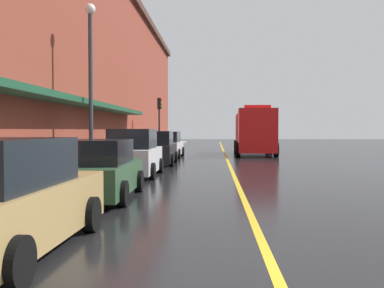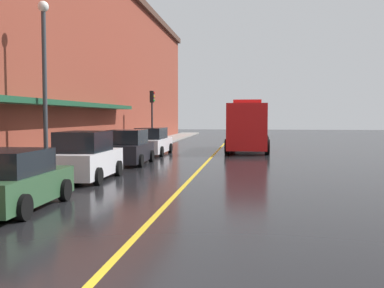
{
  "view_description": "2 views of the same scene",
  "coord_description": "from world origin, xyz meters",
  "px_view_note": "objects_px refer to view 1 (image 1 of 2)",
  "views": [
    {
      "loc": [
        -0.79,
        -5.59,
        1.86
      ],
      "look_at": [
        -1.97,
        17.17,
        1.11
      ],
      "focal_mm": 40.72,
      "sensor_mm": 36.0,
      "label": 1
    },
    {
      "loc": [
        2.32,
        -5.38,
        2.48
      ],
      "look_at": [
        -0.83,
        19.38,
        0.96
      ],
      "focal_mm": 42.9,
      "sensor_mm": 36.0,
      "label": 2
    }
  ],
  "objects_px": {
    "parked_car_1": "(97,171)",
    "street_lamp_left": "(91,69)",
    "parked_car_3": "(157,149)",
    "traffic_light_near": "(159,114)",
    "fire_truck": "(254,132)",
    "parked_car_0": "(1,200)",
    "parked_car_2": "(134,154)",
    "parking_meter_0": "(35,161)",
    "parked_car_4": "(167,145)"
  },
  "relations": [
    {
      "from": "parked_car_1",
      "to": "street_lamp_left",
      "type": "xyz_separation_m",
      "value": [
        -1.98,
        6.38,
        3.65
      ]
    },
    {
      "from": "parked_car_3",
      "to": "traffic_light_near",
      "type": "distance_m",
      "value": 12.52
    },
    {
      "from": "parked_car_1",
      "to": "fire_truck",
      "type": "relative_size",
      "value": 0.48
    },
    {
      "from": "parked_car_0",
      "to": "parked_car_2",
      "type": "height_order",
      "value": "parked_car_2"
    },
    {
      "from": "parking_meter_0",
      "to": "traffic_light_near",
      "type": "height_order",
      "value": "traffic_light_near"
    },
    {
      "from": "parked_car_4",
      "to": "street_lamp_left",
      "type": "height_order",
      "value": "street_lamp_left"
    },
    {
      "from": "parked_car_1",
      "to": "fire_truck",
      "type": "xyz_separation_m",
      "value": [
        6.16,
        21.42,
        0.94
      ]
    },
    {
      "from": "parked_car_2",
      "to": "fire_truck",
      "type": "distance_m",
      "value": 16.93
    },
    {
      "from": "parked_car_2",
      "to": "fire_truck",
      "type": "relative_size",
      "value": 0.48
    },
    {
      "from": "parked_car_1",
      "to": "traffic_light_near",
      "type": "relative_size",
      "value": 0.98
    },
    {
      "from": "parked_car_4",
      "to": "fire_truck",
      "type": "bearing_deg",
      "value": -57.74
    },
    {
      "from": "parked_car_4",
      "to": "parked_car_3",
      "type": "bearing_deg",
      "value": -178.68
    },
    {
      "from": "fire_truck",
      "to": "traffic_light_near",
      "type": "xyz_separation_m",
      "value": [
        -7.48,
        2.34,
        1.47
      ]
    },
    {
      "from": "parked_car_4",
      "to": "parked_car_1",
      "type": "bearing_deg",
      "value": -179.52
    },
    {
      "from": "parked_car_1",
      "to": "parked_car_2",
      "type": "height_order",
      "value": "parked_car_2"
    },
    {
      "from": "parked_car_2",
      "to": "parked_car_4",
      "type": "relative_size",
      "value": 0.85
    },
    {
      "from": "parking_meter_0",
      "to": "parked_car_1",
      "type": "bearing_deg",
      "value": 28.95
    },
    {
      "from": "parked_car_3",
      "to": "parking_meter_0",
      "type": "bearing_deg",
      "value": 172.49
    },
    {
      "from": "parking_meter_0",
      "to": "street_lamp_left",
      "type": "distance_m",
      "value": 7.91
    },
    {
      "from": "parked_car_4",
      "to": "fire_truck",
      "type": "height_order",
      "value": "fire_truck"
    },
    {
      "from": "parked_car_0",
      "to": "parked_car_1",
      "type": "xyz_separation_m",
      "value": [
        -0.0,
        5.28,
        -0.06
      ]
    },
    {
      "from": "parked_car_3",
      "to": "traffic_light_near",
      "type": "height_order",
      "value": "traffic_light_near"
    },
    {
      "from": "parked_car_0",
      "to": "parked_car_1",
      "type": "bearing_deg",
      "value": 0.9
    },
    {
      "from": "fire_truck",
      "to": "traffic_light_near",
      "type": "relative_size",
      "value": 2.03
    },
    {
      "from": "fire_truck",
      "to": "parked_car_1",
      "type": "bearing_deg",
      "value": -14.78
    },
    {
      "from": "parked_car_3",
      "to": "fire_truck",
      "type": "bearing_deg",
      "value": -32.27
    },
    {
      "from": "parked_car_3",
      "to": "parked_car_4",
      "type": "distance_m",
      "value": 6.06
    },
    {
      "from": "parked_car_0",
      "to": "parked_car_2",
      "type": "bearing_deg",
      "value": 1.2
    },
    {
      "from": "fire_truck",
      "to": "parking_meter_0",
      "type": "distance_m",
      "value": 23.44
    },
    {
      "from": "parked_car_0",
      "to": "parked_car_3",
      "type": "xyz_separation_m",
      "value": [
        0.09,
        16.83,
        0.02
      ]
    },
    {
      "from": "parked_car_0",
      "to": "parked_car_4",
      "type": "bearing_deg",
      "value": 0.88
    },
    {
      "from": "parked_car_3",
      "to": "fire_truck",
      "type": "distance_m",
      "value": 11.62
    },
    {
      "from": "street_lamp_left",
      "to": "parked_car_0",
      "type": "bearing_deg",
      "value": -80.34
    },
    {
      "from": "parked_car_1",
      "to": "fire_truck",
      "type": "height_order",
      "value": "fire_truck"
    },
    {
      "from": "parked_car_1",
      "to": "traffic_light_near",
      "type": "distance_m",
      "value": 23.92
    },
    {
      "from": "parked_car_1",
      "to": "parked_car_0",
      "type": "bearing_deg",
      "value": 178.8
    },
    {
      "from": "parked_car_2",
      "to": "parking_meter_0",
      "type": "distance_m",
      "value": 6.6
    },
    {
      "from": "parked_car_2",
      "to": "traffic_light_near",
      "type": "xyz_separation_m",
      "value": [
        -1.26,
        18.06,
        2.28
      ]
    },
    {
      "from": "parked_car_2",
      "to": "fire_truck",
      "type": "height_order",
      "value": "fire_truck"
    },
    {
      "from": "parked_car_1",
      "to": "parked_car_4",
      "type": "height_order",
      "value": "parked_car_4"
    },
    {
      "from": "fire_truck",
      "to": "parking_meter_0",
      "type": "bearing_deg",
      "value": -17.51
    },
    {
      "from": "parked_car_2",
      "to": "traffic_light_near",
      "type": "distance_m",
      "value": 18.25
    },
    {
      "from": "parked_car_4",
      "to": "parking_meter_0",
      "type": "xyz_separation_m",
      "value": [
        -1.39,
        -18.37,
        0.24
      ]
    },
    {
      "from": "parked_car_3",
      "to": "parked_car_1",
      "type": "bearing_deg",
      "value": 178.86
    },
    {
      "from": "parked_car_3",
      "to": "traffic_light_near",
      "type": "bearing_deg",
      "value": 5.91
    },
    {
      "from": "parked_car_4",
      "to": "parking_meter_0",
      "type": "height_order",
      "value": "parked_car_4"
    },
    {
      "from": "fire_truck",
      "to": "traffic_light_near",
      "type": "height_order",
      "value": "traffic_light_near"
    },
    {
      "from": "fire_truck",
      "to": "traffic_light_near",
      "type": "distance_m",
      "value": 7.98
    },
    {
      "from": "fire_truck",
      "to": "parked_car_3",
      "type": "bearing_deg",
      "value": -30.31
    },
    {
      "from": "parked_car_3",
      "to": "street_lamp_left",
      "type": "bearing_deg",
      "value": 157.45
    }
  ]
}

